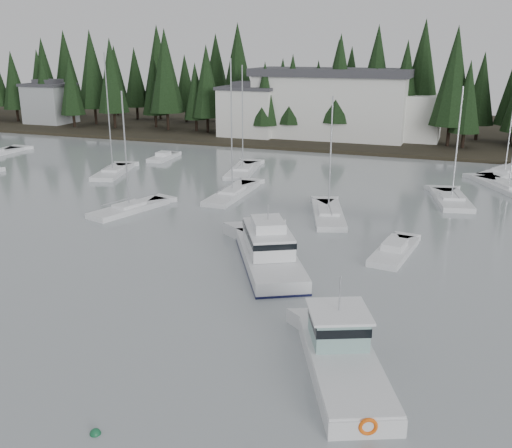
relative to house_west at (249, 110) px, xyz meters
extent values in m
cube|color=black|center=(18.00, 18.00, -4.65)|extent=(240.00, 54.00, 1.00)
cube|color=silver|center=(0.00, 0.00, -0.40)|extent=(9.00, 7.00, 7.50)
cube|color=#38383D|center=(0.00, 0.00, 3.60)|extent=(9.54, 7.42, 0.50)
cube|color=#38383D|center=(0.00, 0.00, 4.20)|extent=(4.95, 3.85, 0.80)
cube|color=#999EA0|center=(-42.00, 2.00, -0.65)|extent=(8.00, 7.00, 7.00)
cube|color=#38383D|center=(-42.00, 2.00, 3.10)|extent=(8.48, 7.42, 0.50)
cube|color=#38383D|center=(-42.00, 2.00, 3.70)|extent=(4.40, 3.85, 0.80)
cube|color=silver|center=(13.00, 3.00, 0.85)|extent=(24.00, 10.00, 10.00)
cube|color=#38383D|center=(13.00, 3.00, 6.15)|extent=(25.00, 11.00, 1.20)
cube|color=silver|center=(25.00, 5.00, -0.65)|extent=(10.00, 8.00, 7.00)
cube|color=silver|center=(22.00, -53.33, -4.50)|extent=(8.44, 11.59, 1.64)
cube|color=#0E1034|center=(22.00, -53.33, -4.62)|extent=(8.50, 11.66, 0.23)
cube|color=white|center=(21.73, -52.83, -2.91)|extent=(5.31, 6.53, 1.49)
cube|color=black|center=(21.73, -52.83, -2.55)|extent=(5.40, 6.61, 0.41)
cube|color=white|center=(21.73, -52.83, -1.83)|extent=(3.24, 3.58, 0.67)
cylinder|color=#A5A8AD|center=(21.73, -52.83, -1.01)|extent=(0.10, 0.10, 1.13)
cube|color=silver|center=(30.00, -65.69, -4.54)|extent=(6.42, 9.40, 1.45)
cube|color=silver|center=(30.00, -65.69, -3.76)|extent=(6.29, 9.22, 0.13)
cube|color=#7FA6A1|center=(29.29, -64.06, -2.99)|extent=(3.41, 3.47, 1.56)
cube|color=white|center=(29.29, -64.06, -2.15)|extent=(3.84, 3.92, 0.13)
cube|color=black|center=(29.29, -64.06, -2.67)|extent=(3.49, 3.54, 0.45)
cylinder|color=#A5A8AD|center=(29.29, -64.06, -1.21)|extent=(0.08, 0.08, 1.78)
torus|color=#F2590C|center=(31.78, -69.77, -4.04)|extent=(0.78, 0.45, 0.78)
cube|color=silver|center=(-5.45, -31.70, -4.68)|extent=(4.99, 9.06, 1.05)
cube|color=white|center=(-5.45, -31.70, -4.03)|extent=(2.66, 3.35, 0.30)
cylinder|color=#A5A8AD|center=(-5.45, -31.70, 2.64)|extent=(0.14, 0.14, 13.59)
cube|color=silver|center=(38.91, -23.83, -4.68)|extent=(7.53, 10.59, 1.05)
cube|color=white|center=(38.91, -23.83, -4.03)|extent=(3.50, 4.10, 0.30)
cube|color=silver|center=(12.06, -36.25, -4.68)|extent=(2.72, 10.26, 1.05)
cube|color=white|center=(12.06, -36.25, -4.03)|extent=(1.85, 3.50, 0.30)
cylinder|color=#A5A8AD|center=(12.06, -36.25, 2.42)|extent=(0.14, 0.14, 13.15)
cube|color=silver|center=(33.37, -31.13, -4.68)|extent=(4.66, 8.55, 1.05)
cube|color=white|center=(33.37, -31.13, -4.03)|extent=(2.62, 3.14, 0.30)
cylinder|color=#A5A8AD|center=(33.37, -31.13, 1.19)|extent=(0.14, 0.14, 10.70)
cube|color=silver|center=(8.91, -25.39, -4.68)|extent=(4.49, 10.14, 1.05)
cube|color=white|center=(8.91, -25.39, -4.03)|extent=(2.52, 3.63, 0.30)
cylinder|color=#A5A8AD|center=(8.91, -25.39, 1.93)|extent=(0.14, 0.14, 12.18)
cube|color=silver|center=(5.28, -44.98, -4.68)|extent=(4.65, 8.58, 1.05)
cube|color=white|center=(5.28, -44.98, -4.03)|extent=(2.43, 3.16, 0.30)
cylinder|color=#A5A8AD|center=(5.28, -44.98, 1.09)|extent=(0.14, 0.14, 10.49)
cube|color=silver|center=(23.17, -40.41, -4.68)|extent=(5.19, 9.44, 1.05)
cube|color=white|center=(23.17, -40.41, -4.03)|extent=(2.64, 3.49, 0.30)
cylinder|color=#A5A8AD|center=(23.17, -40.41, 0.96)|extent=(0.14, 0.14, 10.22)
cube|color=silver|center=(38.86, -15.26, -4.68)|extent=(6.75, 9.27, 1.05)
cube|color=white|center=(38.86, -15.26, -4.03)|extent=(3.24, 3.65, 0.30)
cylinder|color=#A5A8AD|center=(38.86, -15.26, 0.98)|extent=(0.14, 0.14, 10.28)
cube|color=silver|center=(30.01, -48.21, -4.60)|extent=(3.07, 7.05, 0.90)
cube|color=white|center=(30.01, -48.21, -3.90)|extent=(1.77, 2.36, 0.55)
cube|color=silver|center=(-4.42, -21.22, -4.60)|extent=(2.54, 6.16, 0.90)
cube|color=white|center=(-4.42, -21.22, -3.90)|extent=(1.61, 2.02, 0.55)
sphere|color=#145933|center=(21.58, -73.17, -4.65)|extent=(0.45, 0.45, 0.45)
camera|label=1|loc=(34.24, -88.87, 10.07)|focal=40.00mm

